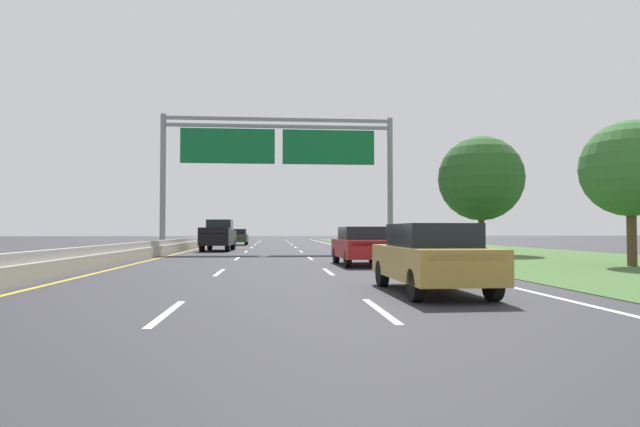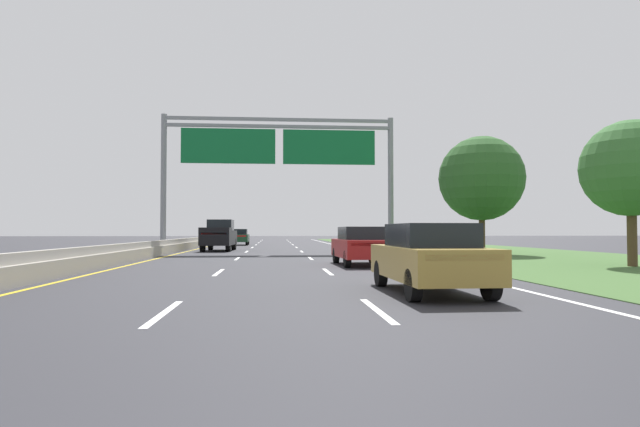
{
  "view_description": "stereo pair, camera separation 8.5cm",
  "coord_description": "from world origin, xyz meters",
  "px_view_note": "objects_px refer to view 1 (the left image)",
  "views": [
    {
      "loc": [
        -0.04,
        1.04,
        1.41
      ],
      "look_at": [
        2.11,
        25.73,
        2.2
      ],
      "focal_mm": 30.27,
      "sensor_mm": 36.0,
      "label": 1
    },
    {
      "loc": [
        0.04,
        1.04,
        1.41
      ],
      "look_at": [
        2.11,
        25.73,
        2.2
      ],
      "focal_mm": 30.27,
      "sensor_mm": 36.0,
      "label": 2
    }
  ],
  "objects_px": {
    "pickup_truck_black": "(218,235)",
    "overhead_sign_gantry": "(279,154)",
    "car_red_right_lane_sedan": "(361,245)",
    "roadside_tree_near": "(631,169)",
    "roadside_tree_mid": "(481,179)",
    "car_gold_right_lane_sedan": "(431,257)",
    "car_darkgreen_left_lane_sedan": "(238,237)"
  },
  "relations": [
    {
      "from": "car_gold_right_lane_sedan",
      "to": "car_red_right_lane_sedan",
      "type": "bearing_deg",
      "value": -1.1
    },
    {
      "from": "car_darkgreen_left_lane_sedan",
      "to": "car_gold_right_lane_sedan",
      "type": "distance_m",
      "value": 42.12
    },
    {
      "from": "car_darkgreen_left_lane_sedan",
      "to": "roadside_tree_near",
      "type": "relative_size",
      "value": 0.77
    },
    {
      "from": "car_darkgreen_left_lane_sedan",
      "to": "car_gold_right_lane_sedan",
      "type": "relative_size",
      "value": 0.99
    },
    {
      "from": "car_darkgreen_left_lane_sedan",
      "to": "overhead_sign_gantry",
      "type": "bearing_deg",
      "value": -168.97
    },
    {
      "from": "overhead_sign_gantry",
      "to": "car_red_right_lane_sedan",
      "type": "height_order",
      "value": "overhead_sign_gantry"
    },
    {
      "from": "roadside_tree_near",
      "to": "pickup_truck_black",
      "type": "bearing_deg",
      "value": 134.1
    },
    {
      "from": "car_red_right_lane_sedan",
      "to": "roadside_tree_mid",
      "type": "distance_m",
      "value": 13.31
    },
    {
      "from": "car_red_right_lane_sedan",
      "to": "roadside_tree_mid",
      "type": "xyz_separation_m",
      "value": [
        8.79,
        9.28,
        3.71
      ]
    },
    {
      "from": "overhead_sign_gantry",
      "to": "roadside_tree_near",
      "type": "relative_size",
      "value": 2.61
    },
    {
      "from": "car_darkgreen_left_lane_sedan",
      "to": "roadside_tree_near",
      "type": "bearing_deg",
      "value": -152.91
    },
    {
      "from": "car_darkgreen_left_lane_sedan",
      "to": "roadside_tree_mid",
      "type": "xyz_separation_m",
      "value": [
        15.8,
        -22.37,
        3.71
      ]
    },
    {
      "from": "overhead_sign_gantry",
      "to": "roadside_tree_mid",
      "type": "xyz_separation_m",
      "value": [
        12.04,
        -3.7,
        -1.84
      ]
    },
    {
      "from": "car_gold_right_lane_sedan",
      "to": "car_red_right_lane_sedan",
      "type": "height_order",
      "value": "same"
    },
    {
      "from": "overhead_sign_gantry",
      "to": "roadside_tree_near",
      "type": "height_order",
      "value": "overhead_sign_gantry"
    },
    {
      "from": "car_red_right_lane_sedan",
      "to": "roadside_tree_near",
      "type": "distance_m",
      "value": 11.03
    },
    {
      "from": "overhead_sign_gantry",
      "to": "roadside_tree_mid",
      "type": "distance_m",
      "value": 12.72
    },
    {
      "from": "car_darkgreen_left_lane_sedan",
      "to": "car_red_right_lane_sedan",
      "type": "relative_size",
      "value": 0.99
    },
    {
      "from": "roadside_tree_near",
      "to": "roadside_tree_mid",
      "type": "xyz_separation_m",
      "value": [
        -1.63,
        11.18,
        0.67
      ]
    },
    {
      "from": "pickup_truck_black",
      "to": "overhead_sign_gantry",
      "type": "bearing_deg",
      "value": -128.79
    },
    {
      "from": "car_gold_right_lane_sedan",
      "to": "roadside_tree_mid",
      "type": "distance_m",
      "value": 21.4
    },
    {
      "from": "overhead_sign_gantry",
      "to": "roadside_tree_mid",
      "type": "relative_size",
      "value": 2.13
    },
    {
      "from": "pickup_truck_black",
      "to": "car_gold_right_lane_sedan",
      "type": "relative_size",
      "value": 1.23
    },
    {
      "from": "car_gold_right_lane_sedan",
      "to": "roadside_tree_mid",
      "type": "xyz_separation_m",
      "value": [
        8.79,
        19.16,
        3.71
      ]
    },
    {
      "from": "roadside_tree_near",
      "to": "roadside_tree_mid",
      "type": "height_order",
      "value": "roadside_tree_mid"
    },
    {
      "from": "roadside_tree_near",
      "to": "roadside_tree_mid",
      "type": "distance_m",
      "value": 11.32
    },
    {
      "from": "car_red_right_lane_sedan",
      "to": "roadside_tree_mid",
      "type": "bearing_deg",
      "value": -45.16
    },
    {
      "from": "pickup_truck_black",
      "to": "roadside_tree_near",
      "type": "height_order",
      "value": "roadside_tree_near"
    },
    {
      "from": "pickup_truck_black",
      "to": "roadside_tree_near",
      "type": "distance_m",
      "value": 25.79
    },
    {
      "from": "car_darkgreen_left_lane_sedan",
      "to": "car_red_right_lane_sedan",
      "type": "distance_m",
      "value": 32.42
    },
    {
      "from": "roadside_tree_near",
      "to": "car_red_right_lane_sedan",
      "type": "bearing_deg",
      "value": 169.66
    },
    {
      "from": "car_red_right_lane_sedan",
      "to": "car_gold_right_lane_sedan",
      "type": "bearing_deg",
      "value": 178.32
    }
  ]
}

